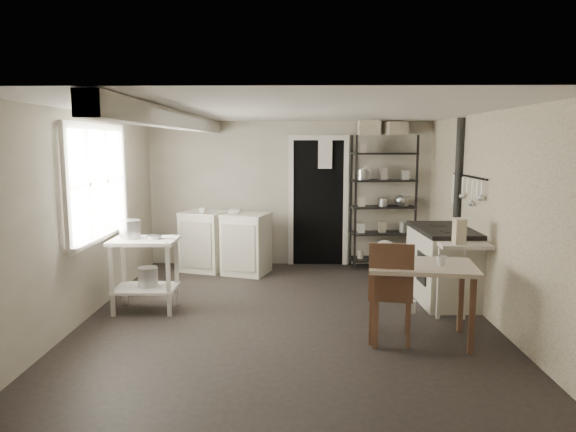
{
  "coord_description": "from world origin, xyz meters",
  "views": [
    {
      "loc": [
        0.1,
        -5.7,
        1.95
      ],
      "look_at": [
        0.0,
        0.3,
        1.1
      ],
      "focal_mm": 32.0,
      "sensor_mm": 36.0,
      "label": 1
    }
  ],
  "objects_px": {
    "base_cabinets": "(225,242)",
    "work_table": "(420,303)",
    "shelf_rack": "(383,208)",
    "flour_sack": "(385,256)",
    "stockpot": "(130,231)",
    "prep_table": "(145,277)",
    "stove": "(443,266)",
    "chair": "(390,293)"
  },
  "relations": [
    {
      "from": "base_cabinets",
      "to": "work_table",
      "type": "xyz_separation_m",
      "value": [
        2.32,
        -2.72,
        -0.08
      ]
    },
    {
      "from": "shelf_rack",
      "to": "flour_sack",
      "type": "height_order",
      "value": "shelf_rack"
    },
    {
      "from": "work_table",
      "to": "shelf_rack",
      "type": "bearing_deg",
      "value": 87.69
    },
    {
      "from": "stockpot",
      "to": "flour_sack",
      "type": "distance_m",
      "value": 3.85
    },
    {
      "from": "flour_sack",
      "to": "prep_table",
      "type": "bearing_deg",
      "value": -148.34
    },
    {
      "from": "stove",
      "to": "chair",
      "type": "height_order",
      "value": "chair"
    },
    {
      "from": "prep_table",
      "to": "chair",
      "type": "height_order",
      "value": "chair"
    },
    {
      "from": "shelf_rack",
      "to": "flour_sack",
      "type": "xyz_separation_m",
      "value": [
        -0.0,
        -0.27,
        -0.71
      ]
    },
    {
      "from": "base_cabinets",
      "to": "flour_sack",
      "type": "relative_size",
      "value": 2.87
    },
    {
      "from": "prep_table",
      "to": "flour_sack",
      "type": "relative_size",
      "value": 1.77
    },
    {
      "from": "stockpot",
      "to": "shelf_rack",
      "type": "bearing_deg",
      "value": 33.2
    },
    {
      "from": "shelf_rack",
      "to": "flour_sack",
      "type": "distance_m",
      "value": 0.76
    },
    {
      "from": "prep_table",
      "to": "stove",
      "type": "relative_size",
      "value": 0.73
    },
    {
      "from": "shelf_rack",
      "to": "work_table",
      "type": "xyz_separation_m",
      "value": [
        -0.12,
        -3.06,
        -0.57
      ]
    },
    {
      "from": "base_cabinets",
      "to": "shelf_rack",
      "type": "xyz_separation_m",
      "value": [
        2.44,
        0.33,
        0.49
      ]
    },
    {
      "from": "stockpot",
      "to": "work_table",
      "type": "relative_size",
      "value": 0.25
    },
    {
      "from": "prep_table",
      "to": "base_cabinets",
      "type": "height_order",
      "value": "base_cabinets"
    },
    {
      "from": "flour_sack",
      "to": "stove",
      "type": "bearing_deg",
      "value": -72.5
    },
    {
      "from": "shelf_rack",
      "to": "stove",
      "type": "xyz_separation_m",
      "value": [
        0.46,
        -1.75,
        -0.51
      ]
    },
    {
      "from": "stockpot",
      "to": "base_cabinets",
      "type": "relative_size",
      "value": 0.19
    },
    {
      "from": "base_cabinets",
      "to": "stove",
      "type": "bearing_deg",
      "value": -8.44
    },
    {
      "from": "stove",
      "to": "work_table",
      "type": "bearing_deg",
      "value": -116.36
    },
    {
      "from": "stove",
      "to": "flour_sack",
      "type": "height_order",
      "value": "stove"
    },
    {
      "from": "prep_table",
      "to": "stove",
      "type": "height_order",
      "value": "stove"
    },
    {
      "from": "prep_table",
      "to": "base_cabinets",
      "type": "distance_m",
      "value": 1.98
    },
    {
      "from": "prep_table",
      "to": "work_table",
      "type": "bearing_deg",
      "value": -16.01
    },
    {
      "from": "stove",
      "to": "flour_sack",
      "type": "xyz_separation_m",
      "value": [
        -0.46,
        1.47,
        -0.2
      ]
    },
    {
      "from": "stove",
      "to": "work_table",
      "type": "xyz_separation_m",
      "value": [
        -0.59,
        -1.31,
        -0.06
      ]
    },
    {
      "from": "shelf_rack",
      "to": "stove",
      "type": "bearing_deg",
      "value": -80.38
    },
    {
      "from": "prep_table",
      "to": "stove",
      "type": "distance_m",
      "value": 3.61
    },
    {
      "from": "stove",
      "to": "prep_table",
      "type": "bearing_deg",
      "value": -175.08
    },
    {
      "from": "stove",
      "to": "chair",
      "type": "relative_size",
      "value": 1.14
    },
    {
      "from": "prep_table",
      "to": "work_table",
      "type": "distance_m",
      "value": 3.12
    },
    {
      "from": "base_cabinets",
      "to": "stove",
      "type": "height_order",
      "value": "base_cabinets"
    },
    {
      "from": "base_cabinets",
      "to": "work_table",
      "type": "relative_size",
      "value": 1.36
    },
    {
      "from": "stockpot",
      "to": "base_cabinets",
      "type": "bearing_deg",
      "value": 64.92
    },
    {
      "from": "base_cabinets",
      "to": "work_table",
      "type": "distance_m",
      "value": 3.58
    },
    {
      "from": "stockpot",
      "to": "flour_sack",
      "type": "bearing_deg",
      "value": 29.75
    },
    {
      "from": "prep_table",
      "to": "stockpot",
      "type": "relative_size",
      "value": 3.31
    },
    {
      "from": "flour_sack",
      "to": "stockpot",
      "type": "bearing_deg",
      "value": -150.25
    },
    {
      "from": "work_table",
      "to": "chair",
      "type": "bearing_deg",
      "value": -178.55
    },
    {
      "from": "stove",
      "to": "work_table",
      "type": "distance_m",
      "value": 1.44
    }
  ]
}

